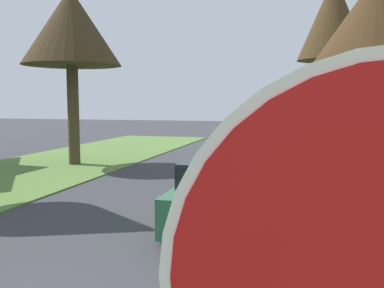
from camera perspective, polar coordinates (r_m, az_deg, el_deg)
name	(u,v)px	position (r m, az deg, el deg)	size (l,w,h in m)	color
stop_sign_far	(307,121)	(17.30, 15.42, 3.09)	(0.81, 0.33, 2.97)	#9EA0A5
street_tree_right_mid_a	(377,29)	(12.20, 23.85, 14.17)	(3.86, 3.86, 6.23)	#523B22
street_tree_right_mid_b	(333,21)	(19.00, 18.66, 15.57)	(2.87, 2.87, 8.08)	brown
street_tree_left_mid_b	(71,28)	(20.35, -16.15, 14.88)	(4.46, 4.46, 7.99)	#483B24
parked_sedan_green	(221,194)	(10.20, 3.97, -6.77)	(1.94, 4.40, 1.57)	#28663D
parked_sedan_navy	(252,161)	(15.86, 8.15, -2.31)	(1.94, 4.40, 1.57)	navy
curbside_mailbox	(298,227)	(6.63, 14.23, -10.86)	(0.22, 0.44, 1.27)	brown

